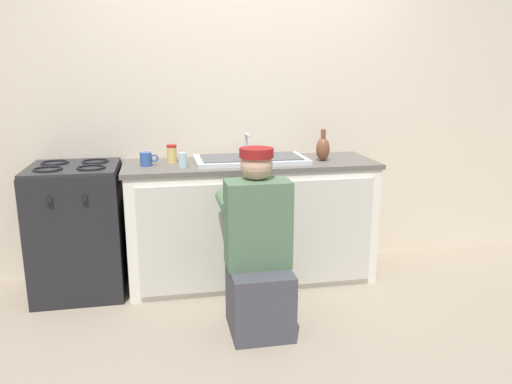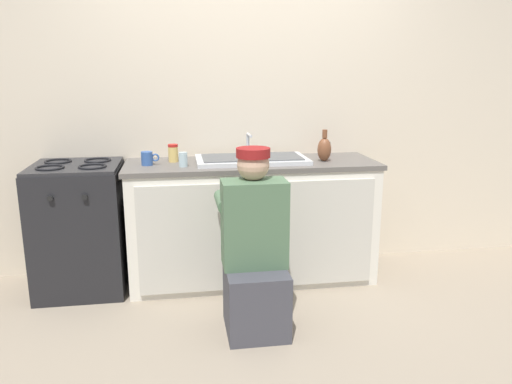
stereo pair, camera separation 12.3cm
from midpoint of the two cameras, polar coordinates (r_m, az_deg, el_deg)
The scene contains 12 objects.
ground_plane at distance 3.62m, azimuth -0.68°, elevation -11.48°, with size 12.00×12.00×0.00m, color gray.
back_wall at distance 3.92m, azimuth -2.49°, elevation 9.48°, with size 6.00×0.10×2.50m, color beige.
counter_cabinet at distance 3.73m, azimuth -1.51°, elevation -3.60°, with size 1.78×0.62×0.86m.
countertop at distance 3.63m, azimuth -1.58°, elevation 3.21°, with size 1.82×0.62×0.03m, color #5B5651.
sink_double_basin at distance 3.62m, azimuth -1.59°, elevation 3.79°, with size 0.80×0.44×0.19m.
stove_range at distance 3.73m, azimuth -20.55°, elevation -4.02°, with size 0.60×0.62×0.92m.
plumber_person at distance 2.99m, azimuth -0.91°, elevation -7.39°, with size 0.42×0.61×1.10m.
water_glass at distance 3.45m, azimuth -9.38°, elevation 3.63°, with size 0.06×0.06×0.10m.
condiment_jar at distance 3.65m, azimuth -10.56°, elevation 4.34°, with size 0.07×0.07×0.13m.
spice_bottle_red at distance 3.93m, azimuth 7.04°, elevation 4.94°, with size 0.04×0.04×0.10m.
coffee_mug at distance 3.55m, azimuth -13.40°, elevation 3.68°, with size 0.13×0.08×0.09m.
vase_decorative at distance 3.68m, azimuth 6.70°, elevation 4.96°, with size 0.10×0.10×0.23m.
Camera 1 is at (-0.65, -3.21, 1.54)m, focal length 35.00 mm.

